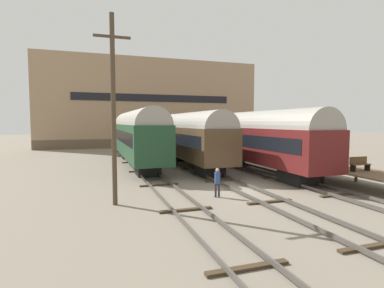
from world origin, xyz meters
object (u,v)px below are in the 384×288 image
(train_car_green, at_px, (137,134))
(bench, at_px, (359,163))
(train_car_maroon, at_px, (259,138))
(utility_pole, at_px, (113,108))
(train_car_brown, at_px, (190,136))
(person_worker, at_px, (217,180))

(train_car_green, distance_m, bench, 19.35)
(train_car_maroon, relative_size, utility_pole, 1.66)
(train_car_brown, bearing_deg, bench, -58.79)
(train_car_brown, bearing_deg, train_car_maroon, -46.18)
(train_car_maroon, relative_size, train_car_brown, 1.02)
(train_car_maroon, height_order, person_worker, train_car_maroon)
(person_worker, bearing_deg, train_car_green, 99.68)
(train_car_green, bearing_deg, utility_pole, -102.40)
(train_car_brown, bearing_deg, person_worker, -100.49)
(person_worker, xyz_separation_m, utility_pole, (-5.57, 0.24, 3.96))
(train_car_green, height_order, train_car_brown, train_car_green)
(train_car_brown, xyz_separation_m, bench, (7.46, -12.31, -1.33))
(train_car_green, xyz_separation_m, person_worker, (2.46, -14.41, -2.10))
(train_car_maroon, height_order, bench, train_car_maroon)
(train_car_brown, height_order, bench, train_car_brown)
(train_car_maroon, bearing_deg, train_car_green, 140.72)
(person_worker, height_order, utility_pole, utility_pole)
(train_car_green, relative_size, utility_pole, 1.92)
(bench, bearing_deg, train_car_green, 128.74)
(bench, bearing_deg, person_worker, 176.19)
(train_car_brown, relative_size, person_worker, 9.44)
(person_worker, bearing_deg, train_car_brown, 79.51)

